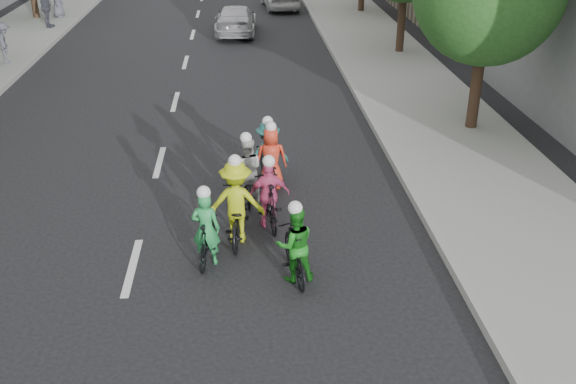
{
  "coord_description": "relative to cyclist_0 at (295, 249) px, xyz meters",
  "views": [
    {
      "loc": [
        2.17,
        -10.48,
        6.67
      ],
      "look_at": [
        3.05,
        0.98,
        1.0
      ],
      "focal_mm": 40.0,
      "sensor_mm": 36.0,
      "label": 1
    }
  ],
  "objects": [
    {
      "name": "cyclist_4",
      "position": [
        -0.23,
        3.89,
        -0.03
      ],
      "size": [
        0.74,
        1.56,
        1.67
      ],
      "rotation": [
        0.0,
        0.0,
        3.14
      ],
      "color": "black",
      "rests_on": "ground"
    },
    {
      "name": "cyclist_0",
      "position": [
        0.0,
        0.0,
        0.0
      ],
      "size": [
        0.77,
        1.67,
        1.6
      ],
      "rotation": [
        0.0,
        0.0,
        3.27
      ],
      "color": "black",
      "rests_on": "ground"
    },
    {
      "name": "curb_right",
      "position": [
        3.0,
        10.56,
        -0.51
      ],
      "size": [
        0.18,
        80.0,
        0.18
      ],
      "primitive_type": "cube",
      "color": "#999993",
      "rests_on": "ground"
    },
    {
      "name": "ground",
      "position": [
        -3.05,
        0.56,
        -0.6
      ],
      "size": [
        120.0,
        120.0,
        0.0
      ],
      "primitive_type": "plane",
      "color": "black",
      "rests_on": "ground"
    },
    {
      "name": "cyclist_5",
      "position": [
        -1.04,
        1.49,
        0.09
      ],
      "size": [
        1.17,
        1.9,
        1.88
      ],
      "rotation": [
        0.0,
        0.0,
        3.05
      ],
      "color": "black",
      "rests_on": "ground"
    },
    {
      "name": "cyclist_2",
      "position": [
        -0.29,
        4.08,
        0.07
      ],
      "size": [
        1.11,
        1.54,
        1.72
      ],
      "rotation": [
        0.0,
        0.0,
        3.35
      ],
      "color": "black",
      "rests_on": "ground"
    },
    {
      "name": "spectator_0",
      "position": [
        -9.87,
        15.42,
        0.32
      ],
      "size": [
        0.84,
        1.13,
        1.55
      ],
      "primitive_type": "imported",
      "rotation": [
        0.0,
        0.0,
        1.86
      ],
      "color": "#51525F",
      "rests_on": "sidewalk_left"
    },
    {
      "name": "sidewalk_right",
      "position": [
        4.95,
        10.56,
        -0.53
      ],
      "size": [
        4.0,
        80.0,
        0.15
      ],
      "primitive_type": "cube",
      "color": "gray",
      "rests_on": "ground"
    },
    {
      "name": "spectator_1",
      "position": [
        -9.96,
        21.97,
        0.49
      ],
      "size": [
        0.56,
        1.14,
        1.89
      ],
      "primitive_type": "imported",
      "rotation": [
        0.0,
        0.0,
        1.48
      ],
      "color": "#484854",
      "rests_on": "sidewalk_left"
    },
    {
      "name": "cyclist_6",
      "position": [
        -1.62,
        0.69,
        -0.04
      ],
      "size": [
        0.64,
        1.52,
        1.63
      ],
      "rotation": [
        0.0,
        0.0,
        2.99
      ],
      "color": "black",
      "rests_on": "ground"
    },
    {
      "name": "cyclist_1",
      "position": [
        -0.36,
        2.04,
        0.0
      ],
      "size": [
        0.9,
        1.78,
        1.62
      ],
      "rotation": [
        0.0,
        0.0,
        3.26
      ],
      "color": "black",
      "rests_on": "ground"
    },
    {
      "name": "cyclist_3",
      "position": [
        -0.8,
        3.24,
        -0.02
      ],
      "size": [
        0.75,
        1.63,
        1.67
      ],
      "rotation": [
        0.0,
        0.0,
        3.16
      ],
      "color": "black",
      "rests_on": "ground"
    },
    {
      "name": "follow_car_lead",
      "position": [
        -1.0,
        20.6,
        0.05
      ],
      "size": [
        2.04,
        4.57,
        1.3
      ],
      "primitive_type": "imported",
      "rotation": [
        0.0,
        0.0,
        3.09
      ],
      "color": "silver",
      "rests_on": "ground"
    }
  ]
}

